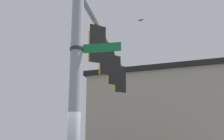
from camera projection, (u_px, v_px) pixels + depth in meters
signal_pole at (75, 89)px, 7.37m from camera, size 0.30×0.30×6.11m
mast_arm at (107, 42)px, 11.61m from camera, size 4.76×5.94×0.18m
traffic_light_nearest_pole at (95, 45)px, 9.74m from camera, size 0.54×0.49×1.31m
traffic_light_mid_inner at (105, 60)px, 11.15m from camera, size 0.54×0.49×1.31m
traffic_light_mid_outer at (112, 71)px, 12.56m from camera, size 0.54×0.49×1.31m
traffic_light_arm_end at (118, 80)px, 13.98m from camera, size 0.54×0.49×1.31m
street_name_sign at (87, 49)px, 7.60m from camera, size 1.05×0.88×0.22m
bird_flying at (141, 20)px, 14.99m from camera, size 0.27×0.23×0.07m
storefront_building at (169, 129)px, 20.61m from camera, size 12.24×12.22×6.71m
tree_by_storefront at (198, 117)px, 22.57m from camera, size 4.26×4.26×6.54m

